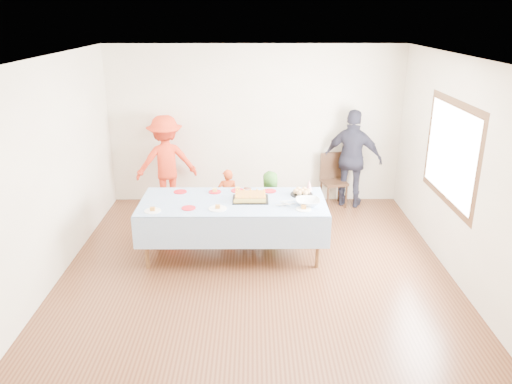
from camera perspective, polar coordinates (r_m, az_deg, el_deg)
ground at (r=6.71m, az=0.00°, el=-8.43°), size 5.00×5.00×0.00m
room_walls at (r=6.08m, az=0.52°, el=6.45°), size 5.04×5.04×2.72m
party_table at (r=6.76m, az=-2.64°, el=-1.46°), size 2.50×1.10×0.78m
birthday_cake at (r=6.76m, az=-0.65°, el=-0.58°), size 0.48×0.37×0.09m
rolls_tray at (r=6.97m, az=5.24°, el=-0.03°), size 0.31×0.31×0.09m
punch_bowl at (r=6.62m, az=5.94°, el=-1.16°), size 0.32×0.32×0.08m
party_hat at (r=7.14m, az=6.08°, el=0.78°), size 0.09×0.09×0.16m
fork_pile at (r=6.56m, az=3.40°, el=-1.33°), size 0.24×0.18×0.07m
plate_red_far_a at (r=7.14m, az=-8.65°, el=0.03°), size 0.19×0.19×0.01m
plate_red_far_b at (r=7.08m, az=-4.73°, el=0.02°), size 0.18×0.18×0.01m
plate_red_far_c at (r=7.11m, az=-2.10°, el=0.17°), size 0.20×0.20×0.01m
plate_red_far_d at (r=7.09m, az=1.59°, el=0.12°), size 0.18×0.18×0.01m
plate_red_near at (r=6.54m, az=-7.72°, el=-1.83°), size 0.18×0.18×0.01m
plate_white_left at (r=6.52m, az=-11.72°, el=-2.12°), size 0.21×0.21×0.01m
plate_white_mid at (r=6.48m, az=-4.39°, el=-1.90°), size 0.24×0.24×0.01m
plate_white_right at (r=6.47m, az=5.46°, el=-1.96°), size 0.20×0.20×0.01m
dining_chair at (r=8.72m, az=8.75°, el=1.78°), size 0.47×0.47×0.91m
toddler_left at (r=7.86m, az=-3.24°, el=-0.50°), size 0.34×0.24×0.89m
toddler_mid at (r=7.63m, az=1.63°, el=-0.99°), size 0.52×0.42×0.93m
toddler_right at (r=7.36m, az=-1.10°, el=-2.35°), size 0.39×0.31×0.80m
adult_left at (r=8.57m, az=-10.22°, el=3.40°), size 1.14×0.82×1.59m
adult_right at (r=8.61m, az=10.98°, el=3.73°), size 1.06×0.75×1.68m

